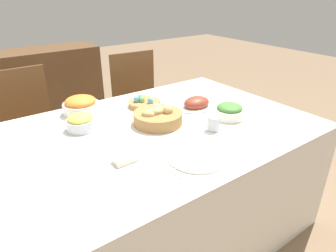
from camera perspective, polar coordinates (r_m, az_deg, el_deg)
The scene contains 17 objects.
ground_plane at distance 2.09m, azimuth -1.88°, elevation -18.51°, with size 12.00×12.00×0.00m, color #7F664C.
dining_table at distance 1.86m, azimuth -2.04°, elevation -10.44°, with size 1.75×1.18×0.72m.
chair_far_right at distance 2.71m, azimuth -5.33°, elevation 4.80°, with size 0.45×0.45×0.91m.
chair_far_left at distance 2.41m, azimuth -25.07°, elevation -0.35°, with size 0.43×0.43×0.91m.
sideboard at distance 3.37m, azimuth -25.26°, elevation 5.43°, with size 1.48×0.44×0.87m.
bread_basket at distance 1.70m, azimuth -1.93°, elevation 1.78°, with size 0.28×0.28×0.11m.
egg_basket at distance 1.97m, azimuth -4.60°, elevation 4.42°, with size 0.21×0.21×0.08m.
ham_platter at distance 1.95m, azimuth 5.46°, elevation 4.27°, with size 0.28×0.19×0.08m.
carrot_bowl at distance 1.91m, azimuth -16.26°, elevation 3.80°, with size 0.22×0.22×0.11m.
pineapple_bowl at distance 1.70m, azimuth -16.31°, elevation 0.69°, with size 0.16×0.16×0.09m.
green_salad_bowl at distance 1.81m, azimuth 11.60°, elevation 2.78°, with size 0.18×0.18×0.09m.
dinner_plate at distance 1.39m, azimuth 5.52°, elevation -5.85°, with size 0.28×0.28×0.01m.
fork at distance 1.31m, azimuth 0.00°, elevation -8.18°, with size 0.02×0.20×0.00m.
knife at distance 1.50m, azimuth 10.29°, elevation -3.93°, with size 0.02×0.20×0.00m.
spoon at distance 1.51m, azimuth 11.08°, elevation -3.59°, with size 0.02×0.20×0.00m.
drinking_cup at distance 1.65m, azimuth 8.70°, elevation 0.51°, with size 0.07×0.07×0.08m.
butter_dish at distance 1.36m, azimuth -8.18°, elevation -6.17°, with size 0.11×0.07×0.03m.
Camera 1 is at (-0.83, -1.25, 1.45)m, focal length 32.00 mm.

